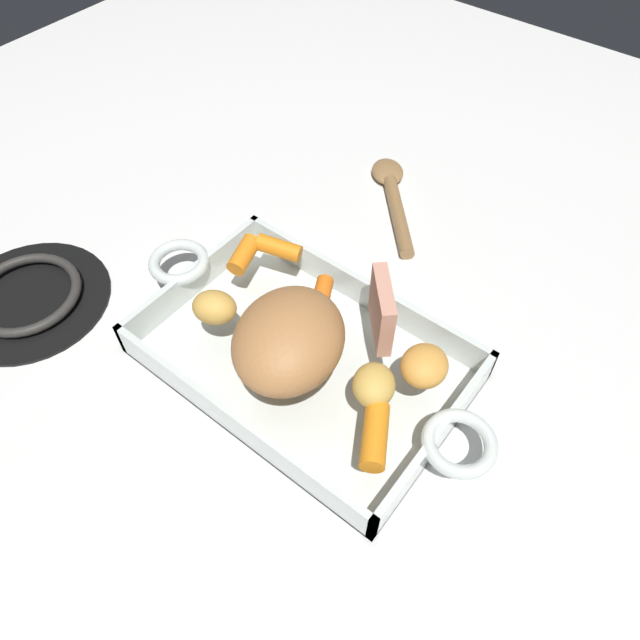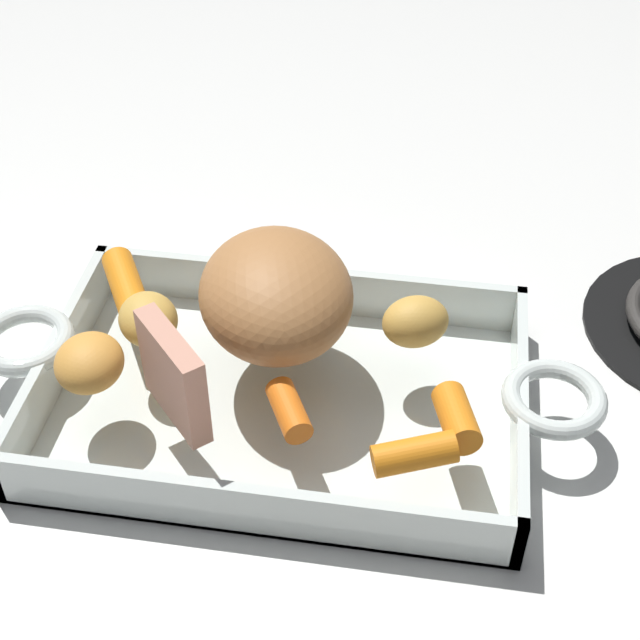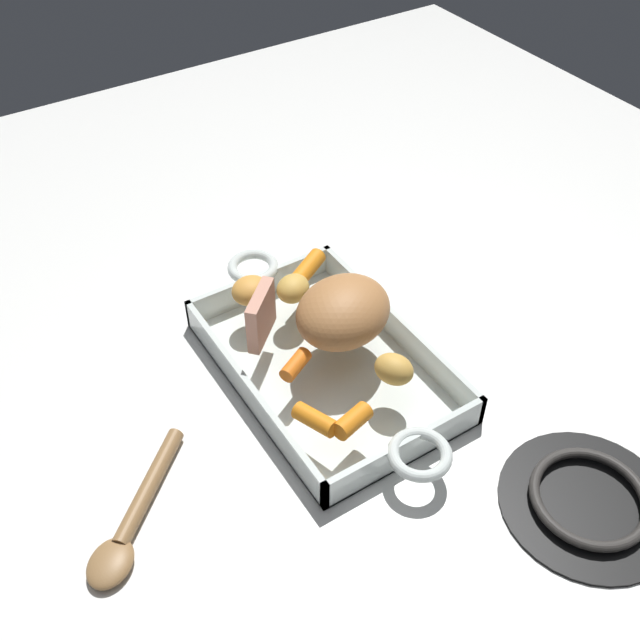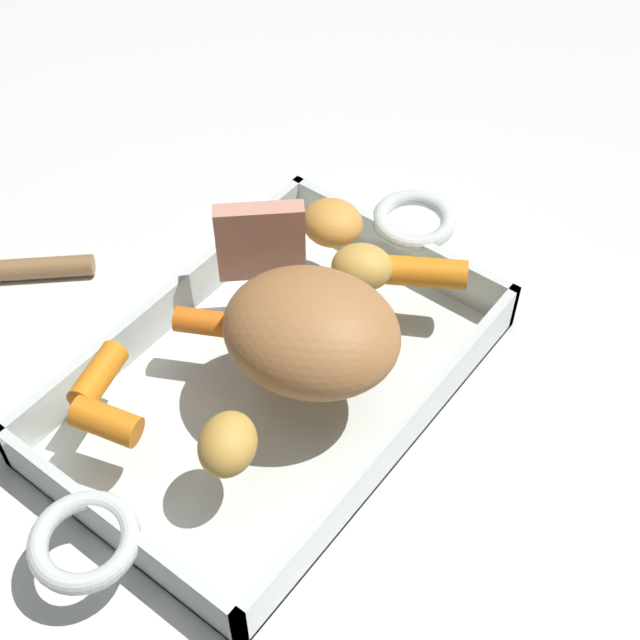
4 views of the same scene
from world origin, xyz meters
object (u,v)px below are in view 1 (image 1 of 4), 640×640
object	(u,v)px
pork_roast	(289,340)
potato_halved	(374,385)
roasting_dish	(303,355)
baby_carrot_northeast	(375,436)
potato_whole	(424,366)
potato_corner	(214,307)
baby_carrot_southeast	(322,295)
serving_spoon	(393,194)
stove_burner_rear	(27,297)
baby_carrot_center_right	(244,255)
baby_carrot_short	(279,248)
roast_slice_thin	(382,310)

from	to	relation	value
pork_roast	potato_halved	distance (m)	0.09
roasting_dish	baby_carrot_northeast	distance (m)	0.14
potato_whole	potato_corner	bearing A→B (deg)	-160.81
baby_carrot_southeast	serving_spoon	distance (m)	0.25
baby_carrot_southeast	stove_burner_rear	xyz separation A→B (m)	(-0.30, -0.19, -0.05)
pork_roast	stove_burner_rear	xyz separation A→B (m)	(-0.33, -0.10, -0.08)
pork_roast	baby_carrot_center_right	distance (m)	0.15
baby_carrot_southeast	potato_halved	distance (m)	0.13
roasting_dish	baby_carrot_short	bearing A→B (deg)	141.73
baby_carrot_southeast	stove_burner_rear	world-z (taller)	baby_carrot_southeast
baby_carrot_northeast	potato_corner	xyz separation A→B (m)	(-0.22, 0.02, 0.01)
pork_roast	potato_halved	bearing A→B (deg)	12.20
potato_halved	baby_carrot_center_right	bearing A→B (deg)	165.93
baby_carrot_center_right	pork_roast	bearing A→B (deg)	-29.54
serving_spoon	baby_carrot_northeast	bearing A→B (deg)	167.99
pork_roast	stove_burner_rear	bearing A→B (deg)	-162.25
pork_roast	baby_carrot_center_right	size ratio (longest dim) A/B	2.73
stove_burner_rear	potato_corner	bearing A→B (deg)	23.26
baby_carrot_southeast	potato_corner	world-z (taller)	potato_corner
roast_slice_thin	potato_whole	size ratio (longest dim) A/B	1.34
roasting_dish	pork_roast	bearing A→B (deg)	-75.17
baby_carrot_southeast	potato_whole	xyz separation A→B (m)	(0.14, -0.02, 0.01)
baby_carrot_short	roasting_dish	bearing A→B (deg)	-38.27
roasting_dish	serving_spoon	world-z (taller)	roasting_dish
baby_carrot_northeast	potato_halved	xyz separation A→B (m)	(-0.03, 0.04, 0.01)
serving_spoon	baby_carrot_short	bearing A→B (deg)	131.42
pork_roast	potato_halved	size ratio (longest dim) A/B	2.66
baby_carrot_center_right	potato_whole	distance (m)	0.25
baby_carrot_center_right	stove_burner_rear	world-z (taller)	baby_carrot_center_right
pork_roast	baby_carrot_short	size ratio (longest dim) A/B	2.44
roast_slice_thin	serving_spoon	distance (m)	0.28
baby_carrot_center_right	roasting_dish	bearing A→B (deg)	-19.85
potato_corner	serving_spoon	world-z (taller)	potato_corner
stove_burner_rear	potato_whole	bearing A→B (deg)	21.32
baby_carrot_short	potato_halved	size ratio (longest dim) A/B	1.09
roast_slice_thin	roasting_dish	bearing A→B (deg)	-134.75
roast_slice_thin	baby_carrot_southeast	bearing A→B (deg)	-176.28
roast_slice_thin	stove_burner_rear	world-z (taller)	roast_slice_thin
baby_carrot_northeast	potato_whole	distance (m)	0.09
roasting_dish	stove_burner_rear	distance (m)	0.35
baby_carrot_northeast	stove_burner_rear	world-z (taller)	baby_carrot_northeast
baby_carrot_center_right	potato_corner	bearing A→B (deg)	-67.64
potato_corner	potato_halved	bearing A→B (deg)	7.79
baby_carrot_southeast	potato_halved	xyz separation A→B (m)	(0.11, -0.06, 0.01)
roast_slice_thin	baby_carrot_short	distance (m)	0.16
baby_carrot_southeast	potato_corner	xyz separation A→B (m)	(-0.07, -0.09, 0.01)
potato_halved	baby_carrot_short	bearing A→B (deg)	155.61
potato_halved	stove_burner_rear	world-z (taller)	potato_halved
potato_corner	stove_burner_rear	distance (m)	0.26
baby_carrot_center_right	baby_carrot_short	distance (m)	0.04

